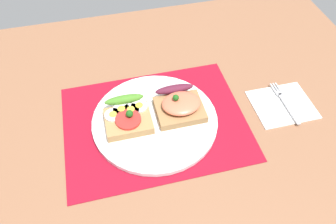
{
  "coord_description": "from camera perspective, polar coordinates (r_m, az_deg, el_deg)",
  "views": [
    {
      "loc": [
        -8.2,
        -45.35,
        57.76
      ],
      "look_at": [
        3.0,
        0.0,
        2.89
      ],
      "focal_mm": 35.23,
      "sensor_mm": 36.0,
      "label": 1
    }
  ],
  "objects": [
    {
      "name": "sandwich_egg_tomato",
      "position": [
        0.72,
        -7.05,
        -0.62
      ],
      "size": [
        9.92,
        9.6,
        4.12
      ],
      "color": "#AA7F4C",
      "rests_on": "plate"
    },
    {
      "name": "napkin",
      "position": [
        0.82,
        19.17,
        1.28
      ],
      "size": [
        13.85,
        11.88,
        0.6
      ],
      "primitive_type": "cube",
      "color": "white",
      "rests_on": "ground_plane"
    },
    {
      "name": "plate",
      "position": [
        0.73,
        -2.28,
        -1.47
      ],
      "size": [
        27.76,
        27.76,
        1.09
      ],
      "primitive_type": "cylinder",
      "color": "white",
      "rests_on": "placemat"
    },
    {
      "name": "placemat",
      "position": [
        0.74,
        -2.26,
        -1.8
      ],
      "size": [
        40.1,
        30.95,
        0.3
      ],
      "primitive_type": "cube",
      "color": "maroon",
      "rests_on": "ground_plane"
    },
    {
      "name": "sandwich_salmon",
      "position": [
        0.73,
        2.02,
        1.25
      ],
      "size": [
        10.49,
        10.3,
        5.07
      ],
      "color": "#9A7245",
      "rests_on": "plate"
    },
    {
      "name": "ground_plane",
      "position": [
        0.75,
        -2.22,
        -2.64
      ],
      "size": [
        120.0,
        90.0,
        3.2
      ],
      "primitive_type": "cube",
      "color": "#8B5B3F"
    },
    {
      "name": "fork",
      "position": [
        0.82,
        19.47,
        1.75
      ],
      "size": [
        1.62,
        13.19,
        0.32
      ],
      "color": "#B7B7BC",
      "rests_on": "napkin"
    }
  ]
}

